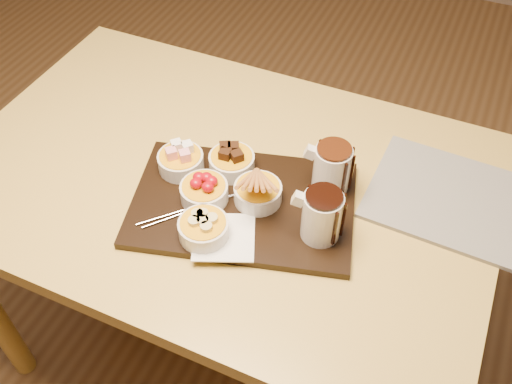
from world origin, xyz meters
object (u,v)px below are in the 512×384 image
at_px(bowl_strawberries, 204,192).
at_px(serving_board, 243,204).
at_px(pitcher_dark_chocolate, 322,216).
at_px(dining_table, 223,204).
at_px(newspaper, 451,199).
at_px(pitcher_milk_chocolate, 332,169).

bearing_deg(bowl_strawberries, serving_board, 18.45).
bearing_deg(pitcher_dark_chocolate, dining_table, 147.43).
distance_m(dining_table, serving_board, 0.15).
xyz_separation_m(serving_board, bowl_strawberries, (-0.08, -0.03, 0.03)).
height_order(bowl_strawberries, newspaper, bowl_strawberries).
height_order(dining_table, pitcher_milk_chocolate, pitcher_milk_chocolate).
xyz_separation_m(dining_table, newspaper, (0.48, 0.13, 0.10)).
bearing_deg(dining_table, serving_board, -38.53).
relative_size(bowl_strawberries, pitcher_milk_chocolate, 0.94).
bearing_deg(newspaper, pitcher_dark_chocolate, -133.94).
bearing_deg(bowl_strawberries, pitcher_dark_chocolate, 2.22).
distance_m(pitcher_milk_chocolate, newspaper, 0.27).
bearing_deg(pitcher_dark_chocolate, bowl_strawberries, 167.35).
bearing_deg(dining_table, pitcher_milk_chocolate, 10.96).
bearing_deg(bowl_strawberries, pitcher_milk_chocolate, 31.27).
height_order(serving_board, pitcher_dark_chocolate, pitcher_dark_chocolate).
distance_m(serving_board, bowl_strawberries, 0.08).
distance_m(serving_board, pitcher_dark_chocolate, 0.19).
relative_size(bowl_strawberries, newspaper, 0.30).
relative_size(dining_table, pitcher_milk_chocolate, 11.28).
distance_m(pitcher_dark_chocolate, pitcher_milk_chocolate, 0.13).
bearing_deg(newspaper, bowl_strawberries, -152.61).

